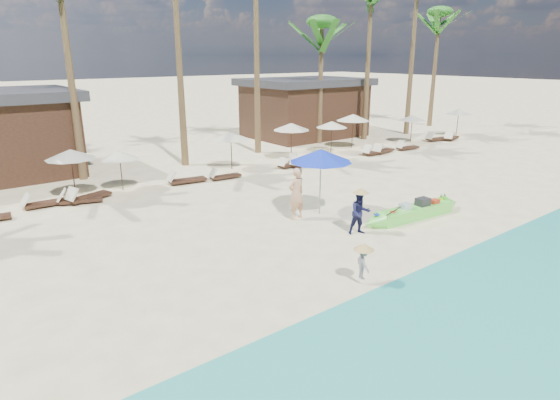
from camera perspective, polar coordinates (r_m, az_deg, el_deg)
ground at (r=14.86m, az=5.86°, el=-6.47°), size 240.00×240.00×0.00m
wet_sand_strip at (r=12.17m, az=22.72°, el=-13.52°), size 240.00×4.50×0.01m
green_canoe at (r=18.56m, az=16.03°, el=-1.38°), size 5.62×1.05×0.71m
tourist at (r=17.50m, az=1.99°, el=0.77°), size 0.74×0.50×1.99m
vendor_green at (r=16.31m, az=9.73°, el=-1.54°), size 0.92×0.84×1.54m
vendor_yellow at (r=12.82m, az=10.09°, el=-7.58°), size 0.52×0.66×0.90m
blue_umbrella at (r=17.82m, az=5.01°, el=5.41°), size 2.39×2.39×2.57m
resort_parasol_4 at (r=21.83m, az=-24.19°, el=5.12°), size 2.08×2.08×2.15m
lounger_4_left at (r=21.41m, az=-26.93°, el=-0.26°), size 1.80×0.58×0.61m
lounger_4_right at (r=21.28m, az=-23.41°, el=0.10°), size 1.84×1.06×0.60m
resort_parasol_5 at (r=22.38m, az=-18.98°, el=5.19°), size 1.77×1.77×1.82m
lounger_5_left at (r=21.49m, az=-22.53°, el=0.42°), size 2.02×1.15×0.66m
resort_parasol_6 at (r=25.32m, az=-6.01°, el=7.80°), size 1.98×1.98×2.04m
lounger_6_left at (r=23.08m, az=-11.51°, el=2.48°), size 1.93×0.86×0.63m
lounger_6_right at (r=23.60m, az=-6.90°, el=2.96°), size 1.67×0.65×0.55m
resort_parasol_7 at (r=27.51m, az=1.40°, el=8.93°), size 2.13×2.13×2.20m
lounger_7_left at (r=25.93m, az=1.10°, el=4.39°), size 1.70×0.76×0.56m
lounger_7_right at (r=26.19m, az=2.58°, el=4.53°), size 1.84×1.02×0.60m
resort_parasol_8 at (r=29.71m, az=6.32°, el=9.14°), size 1.96×1.96×2.02m
lounger_8_left at (r=27.05m, az=2.24°, el=4.92°), size 1.73×0.99×0.56m
resort_parasol_9 at (r=31.61m, az=8.90°, el=9.91°), size 2.19×2.19×2.25m
lounger_9_left at (r=29.81m, az=11.36°, el=5.80°), size 1.86×0.59×0.63m
lounger_9_right at (r=30.44m, az=12.42°, el=5.95°), size 1.85×0.83×0.61m
resort_parasol_10 at (r=34.54m, az=15.84°, el=9.62°), size 1.89×1.89×1.95m
lounger_10_left at (r=31.93m, az=15.17°, el=6.25°), size 1.74×0.72×0.58m
lounger_10_right at (r=35.90m, az=18.51°, el=7.16°), size 1.95×0.84×0.64m
resort_parasol_11 at (r=38.62m, az=20.96°, el=10.06°), size 2.02×2.02×2.08m
lounger_11_left at (r=36.65m, az=20.14°, el=7.18°), size 1.93×1.06×0.63m
palm_6 at (r=33.01m, az=5.09°, el=19.09°), size 2.08×2.08×8.51m
palm_7 at (r=35.18m, az=11.01°, el=21.91°), size 2.08×2.08×11.08m
palm_9 at (r=43.39m, az=18.74°, el=19.17°), size 2.08×2.08×9.82m
pavilion_east at (r=36.19m, az=3.01°, el=11.26°), size 8.80×6.60×4.30m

